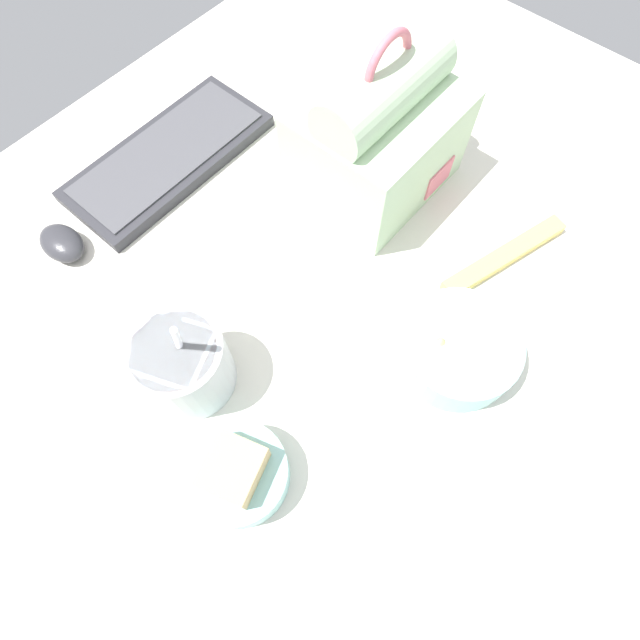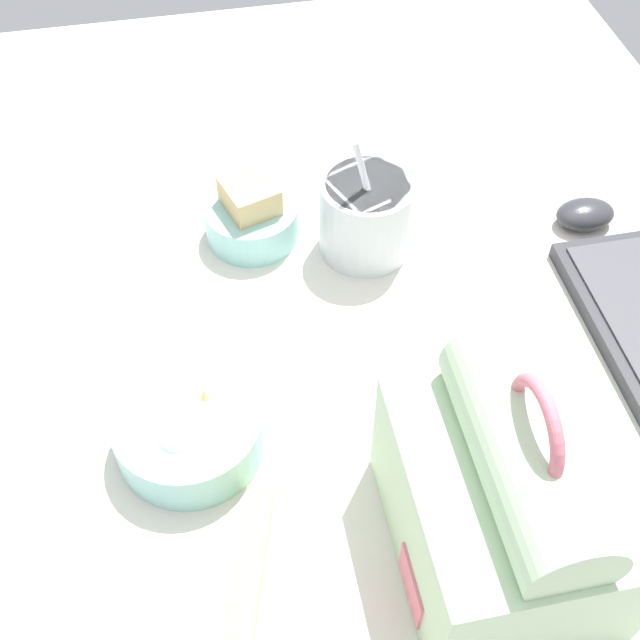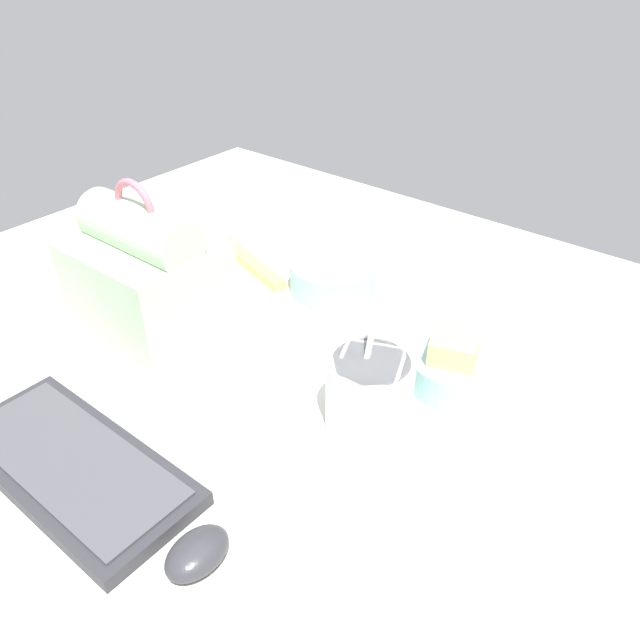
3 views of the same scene
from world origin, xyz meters
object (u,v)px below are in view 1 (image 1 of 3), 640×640
lunch_bag (378,136)px  bento_bowl_snacks (458,349)px  soup_cup (183,364)px  chopstick_case (504,256)px  bento_bowl_sandwich (238,473)px  keyboard (168,157)px  computer_mouse (62,243)px

lunch_bag → bento_bowl_snacks: 29.15cm
soup_cup → chopstick_case: (38.19, -19.10, -4.15)cm
lunch_bag → bento_bowl_sandwich: size_ratio=2.13×
keyboard → lunch_bag: 30.66cm
soup_cup → lunch_bag: bearing=3.6°
bento_bowl_snacks → bento_bowl_sandwich: bearing=160.3°
bento_bowl_sandwich → chopstick_case: bento_bowl_sandwich is taller
keyboard → soup_cup: bearing=-127.6°
keyboard → bento_bowl_snacks: (1.64, -48.94, 1.66)cm
bento_bowl_snacks → chopstick_case: bearing=10.2°
keyboard → bento_bowl_sandwich: 46.72cm
keyboard → chopstick_case: 49.29cm
computer_mouse → bento_bowl_sandwich: bearing=-98.5°
lunch_bag → computer_mouse: bearing=146.6°
chopstick_case → soup_cup: bearing=153.4°
lunch_bag → bento_bowl_sandwich: bearing=-160.6°
keyboard → lunch_bag: (16.67, -24.64, 7.43)cm
keyboard → chopstick_case: size_ratio=1.58×
lunch_bag → soup_cup: bearing=-176.4°
lunch_bag → chopstick_case: lunch_bag is taller
lunch_bag → soup_cup: lunch_bag is taller
keyboard → chopstick_case: bearing=-69.3°
keyboard → computer_mouse: computer_mouse is taller
bento_bowl_sandwich → computer_mouse: 38.93cm
lunch_bag → chopstick_case: bearing=-88.0°
soup_cup → bento_bowl_sandwich: bearing=-109.4°
lunch_bag → computer_mouse: (-36.04, 23.78, -6.93)cm
keyboard → bento_bowl_sandwich: bento_bowl_sandwich is taller
computer_mouse → soup_cup: bearing=-93.1°
bento_bowl_sandwich → computer_mouse: (5.76, 38.48, -1.36)cm
lunch_bag → computer_mouse: 43.73cm
keyboard → bento_bowl_snacks: bento_bowl_snacks is taller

